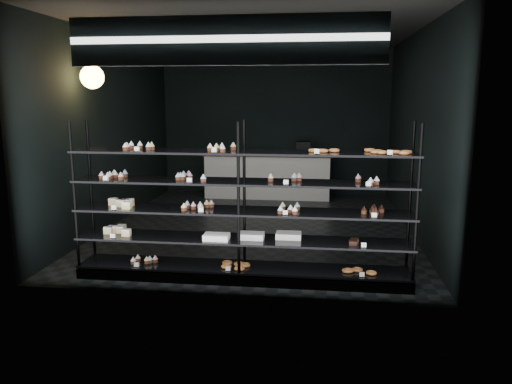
% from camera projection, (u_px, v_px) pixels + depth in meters
% --- Properties ---
extents(room, '(5.01, 6.01, 3.20)m').
position_uv_depth(room, '(258.00, 132.00, 8.16)').
color(room, black).
rests_on(room, ground).
extents(display_shelf, '(4.00, 0.50, 1.91)m').
position_uv_depth(display_shelf, '(240.00, 229.00, 5.95)').
color(display_shelf, black).
rests_on(display_shelf, room).
extents(signage, '(3.30, 0.05, 0.50)m').
position_uv_depth(signage, '(224.00, 40.00, 5.09)').
color(signage, '#0E0F47').
rests_on(signage, room).
extents(pendant_lamp, '(0.33, 0.33, 0.89)m').
position_uv_depth(pendant_lamp, '(92.00, 77.00, 7.00)').
color(pendant_lamp, black).
rests_on(pendant_lamp, room).
extents(service_counter, '(2.77, 0.65, 1.23)m').
position_uv_depth(service_counter, '(268.00, 175.00, 10.82)').
color(service_counter, beige).
rests_on(service_counter, room).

